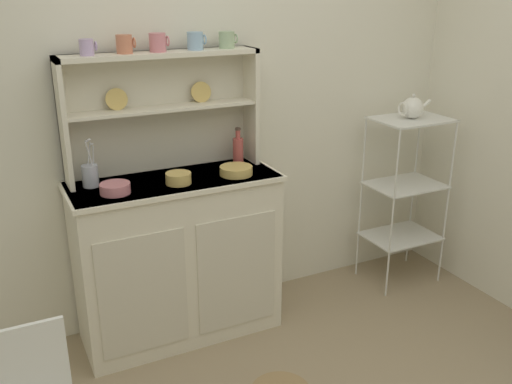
# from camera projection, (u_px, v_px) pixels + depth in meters

# --- Properties ---
(wall_back) EXTENTS (3.84, 0.05, 2.50)m
(wall_back) POSITION_uv_depth(u_px,v_px,m) (204.00, 101.00, 3.14)
(wall_back) COLOR silver
(wall_back) RESTS_ON ground
(hutch_cabinet) EXTENTS (1.09, 0.45, 0.91)m
(hutch_cabinet) POSITION_uv_depth(u_px,v_px,m) (178.00, 257.00, 3.08)
(hutch_cabinet) COLOR silver
(hutch_cabinet) RESTS_ON ground
(hutch_shelf_unit) EXTENTS (1.02, 0.18, 0.63)m
(hutch_shelf_unit) POSITION_uv_depth(u_px,v_px,m) (160.00, 102.00, 2.93)
(hutch_shelf_unit) COLOR beige
(hutch_shelf_unit) RESTS_ON hutch_cabinet
(bakers_rack) EXTENTS (0.46, 0.34, 1.09)m
(bakers_rack) POSITION_uv_depth(u_px,v_px,m) (406.00, 180.00, 3.59)
(bakers_rack) COLOR silver
(bakers_rack) RESTS_ON ground
(cup_lilac_0) EXTENTS (0.08, 0.07, 0.08)m
(cup_lilac_0) POSITION_uv_depth(u_px,v_px,m) (87.00, 47.00, 2.65)
(cup_lilac_0) COLOR #B79ECC
(cup_lilac_0) RESTS_ON hutch_shelf_unit
(cup_terracotta_1) EXTENTS (0.09, 0.08, 0.09)m
(cup_terracotta_1) POSITION_uv_depth(u_px,v_px,m) (125.00, 44.00, 2.72)
(cup_terracotta_1) COLOR #C67556
(cup_terracotta_1) RESTS_ON hutch_shelf_unit
(cup_rose_2) EXTENTS (0.10, 0.08, 0.09)m
(cup_rose_2) POSITION_uv_depth(u_px,v_px,m) (158.00, 42.00, 2.79)
(cup_rose_2) COLOR #D17A84
(cup_rose_2) RESTS_ON hutch_shelf_unit
(cup_sky_3) EXTENTS (0.10, 0.08, 0.09)m
(cup_sky_3) POSITION_uv_depth(u_px,v_px,m) (195.00, 41.00, 2.87)
(cup_sky_3) COLOR #8EB2D1
(cup_sky_3) RESTS_ON hutch_shelf_unit
(cup_sage_4) EXTENTS (0.10, 0.08, 0.09)m
(cup_sage_4) POSITION_uv_depth(u_px,v_px,m) (227.00, 40.00, 2.95)
(cup_sage_4) COLOR #9EB78E
(cup_sage_4) RESTS_ON hutch_shelf_unit
(bowl_mixing_large) EXTENTS (0.15, 0.15, 0.05)m
(bowl_mixing_large) POSITION_uv_depth(u_px,v_px,m) (115.00, 188.00, 2.72)
(bowl_mixing_large) COLOR #D17A84
(bowl_mixing_large) RESTS_ON hutch_cabinet
(bowl_floral_medium) EXTENTS (0.13, 0.13, 0.06)m
(bowl_floral_medium) POSITION_uv_depth(u_px,v_px,m) (178.00, 178.00, 2.85)
(bowl_floral_medium) COLOR #DBB760
(bowl_floral_medium) RESTS_ON hutch_cabinet
(bowl_cream_small) EXTENTS (0.17, 0.17, 0.05)m
(bowl_cream_small) POSITION_uv_depth(u_px,v_px,m) (236.00, 170.00, 2.99)
(bowl_cream_small) COLOR #DBB760
(bowl_cream_small) RESTS_ON hutch_cabinet
(jam_bottle) EXTENTS (0.06, 0.06, 0.21)m
(jam_bottle) POSITION_uv_depth(u_px,v_px,m) (238.00, 150.00, 3.14)
(jam_bottle) COLOR #B74C47
(jam_bottle) RESTS_ON hutch_cabinet
(utensil_jar) EXTENTS (0.08, 0.08, 0.25)m
(utensil_jar) POSITION_uv_depth(u_px,v_px,m) (90.00, 175.00, 2.80)
(utensil_jar) COLOR #B2B7C6
(utensil_jar) RESTS_ON hutch_cabinet
(porcelain_teapot) EXTENTS (0.22, 0.13, 0.15)m
(porcelain_teapot) POSITION_uv_depth(u_px,v_px,m) (412.00, 108.00, 3.43)
(porcelain_teapot) COLOR white
(porcelain_teapot) RESTS_ON bakers_rack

